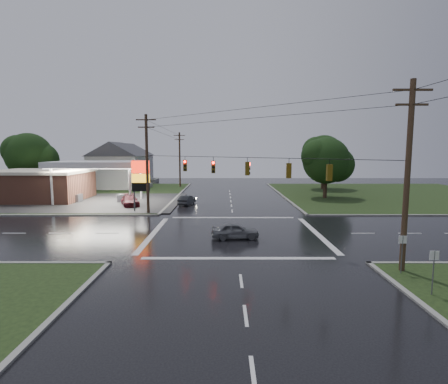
{
  "coord_description": "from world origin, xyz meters",
  "views": [
    {
      "loc": [
        -0.92,
        -29.31,
        7.08
      ],
      "look_at": [
        -0.95,
        4.76,
        3.0
      ],
      "focal_mm": 28.0,
      "sensor_mm": 36.0,
      "label": 1
    }
  ],
  "objects_px": {
    "utility_pole_se": "(407,174)",
    "car_pump": "(130,201)",
    "car_north": "(187,200)",
    "car_crossing": "(235,231)",
    "tree_nw_behind": "(30,156)",
    "house_far": "(129,162)",
    "tree_ne_far": "(324,155)",
    "gas_station": "(49,183)",
    "utility_pole_nw": "(147,163)",
    "house_near": "(117,165)",
    "pylon_sign": "(141,177)",
    "utility_pole_n": "(180,159)",
    "tree_ne_near": "(327,161)"
  },
  "relations": [
    {
      "from": "utility_pole_nw",
      "to": "car_north",
      "type": "distance_m",
      "value": 8.93
    },
    {
      "from": "car_north",
      "to": "house_near",
      "type": "bearing_deg",
      "value": -40.35
    },
    {
      "from": "utility_pole_nw",
      "to": "house_near",
      "type": "bearing_deg",
      "value": 113.37
    },
    {
      "from": "car_crossing",
      "to": "car_north",
      "type": "bearing_deg",
      "value": 13.37
    },
    {
      "from": "tree_nw_behind",
      "to": "car_north",
      "type": "relative_size",
      "value": 2.66
    },
    {
      "from": "house_near",
      "to": "house_far",
      "type": "bearing_deg",
      "value": 94.76
    },
    {
      "from": "house_near",
      "to": "tree_ne_far",
      "type": "xyz_separation_m",
      "value": [
        38.1,
        -2.01,
        1.77
      ]
    },
    {
      "from": "utility_pole_nw",
      "to": "tree_ne_far",
      "type": "distance_m",
      "value": 36.2
    },
    {
      "from": "utility_pole_nw",
      "to": "utility_pole_se",
      "type": "relative_size",
      "value": 1.0
    },
    {
      "from": "utility_pole_nw",
      "to": "utility_pole_se",
      "type": "bearing_deg",
      "value": -45.0
    },
    {
      "from": "tree_nw_behind",
      "to": "utility_pole_nw",
      "type": "bearing_deg",
      "value": -40.1
    },
    {
      "from": "gas_station",
      "to": "tree_ne_near",
      "type": "relative_size",
      "value": 2.92
    },
    {
      "from": "tree_nw_behind",
      "to": "car_crossing",
      "type": "height_order",
      "value": "tree_nw_behind"
    },
    {
      "from": "gas_station",
      "to": "tree_nw_behind",
      "type": "height_order",
      "value": "tree_nw_behind"
    },
    {
      "from": "tree_nw_behind",
      "to": "tree_ne_far",
      "type": "bearing_deg",
      "value": 4.49
    },
    {
      "from": "gas_station",
      "to": "car_pump",
      "type": "distance_m",
      "value": 13.7
    },
    {
      "from": "car_crossing",
      "to": "house_far",
      "type": "bearing_deg",
      "value": 18.96
    },
    {
      "from": "tree_ne_near",
      "to": "car_pump",
      "type": "relative_size",
      "value": 1.91
    },
    {
      "from": "house_far",
      "to": "car_crossing",
      "type": "bearing_deg",
      "value": -66.25
    },
    {
      "from": "house_near",
      "to": "utility_pole_nw",
      "type": "bearing_deg",
      "value": -66.63
    },
    {
      "from": "utility_pole_se",
      "to": "car_pump",
      "type": "distance_m",
      "value": 33.54
    },
    {
      "from": "utility_pole_se",
      "to": "utility_pole_n",
      "type": "bearing_deg",
      "value": 111.8
    },
    {
      "from": "house_near",
      "to": "tree_nw_behind",
      "type": "bearing_deg",
      "value": -155.02
    },
    {
      "from": "utility_pole_se",
      "to": "car_north",
      "type": "distance_m",
      "value": 30.05
    },
    {
      "from": "gas_station",
      "to": "tree_nw_behind",
      "type": "distance_m",
      "value": 13.63
    },
    {
      "from": "car_crossing",
      "to": "car_pump",
      "type": "distance_m",
      "value": 21.08
    },
    {
      "from": "pylon_sign",
      "to": "utility_pole_n",
      "type": "bearing_deg",
      "value": 87.92
    },
    {
      "from": "utility_pole_se",
      "to": "car_crossing",
      "type": "relative_size",
      "value": 2.86
    },
    {
      "from": "house_far",
      "to": "tree_ne_far",
      "type": "bearing_deg",
      "value": -19.71
    },
    {
      "from": "utility_pole_se",
      "to": "car_north",
      "type": "relative_size",
      "value": 2.92
    },
    {
      "from": "utility_pole_nw",
      "to": "house_far",
      "type": "relative_size",
      "value": 1.0
    },
    {
      "from": "utility_pole_n",
      "to": "car_pump",
      "type": "height_order",
      "value": "utility_pole_n"
    },
    {
      "from": "tree_nw_behind",
      "to": "utility_pole_se",
      "type": "bearing_deg",
      "value": -42.34
    },
    {
      "from": "gas_station",
      "to": "house_far",
      "type": "relative_size",
      "value": 2.37
    },
    {
      "from": "house_near",
      "to": "car_crossing",
      "type": "relative_size",
      "value": 2.87
    },
    {
      "from": "car_north",
      "to": "tree_ne_near",
      "type": "bearing_deg",
      "value": -150.1
    },
    {
      "from": "pylon_sign",
      "to": "house_far",
      "type": "xyz_separation_m",
      "value": [
        -11.45,
        37.5,
        0.39
      ]
    },
    {
      "from": "house_near",
      "to": "tree_nw_behind",
      "type": "xyz_separation_m",
      "value": [
        -12.89,
        -6.01,
        1.77
      ]
    },
    {
      "from": "utility_pole_se",
      "to": "tree_nw_behind",
      "type": "relative_size",
      "value": 1.1
    },
    {
      "from": "gas_station",
      "to": "utility_pole_nw",
      "type": "distance_m",
      "value": 19.38
    },
    {
      "from": "utility_pole_se",
      "to": "house_near",
      "type": "xyz_separation_m",
      "value": [
        -30.45,
        45.5,
        -1.32
      ]
    },
    {
      "from": "car_north",
      "to": "car_crossing",
      "type": "height_order",
      "value": "car_crossing"
    },
    {
      "from": "pylon_sign",
      "to": "utility_pole_nw",
      "type": "relative_size",
      "value": 0.55
    },
    {
      "from": "utility_pole_nw",
      "to": "tree_nw_behind",
      "type": "height_order",
      "value": "utility_pole_nw"
    },
    {
      "from": "tree_ne_near",
      "to": "car_pump",
      "type": "xyz_separation_m",
      "value": [
        -27.14,
        -7.14,
        -4.88
      ]
    },
    {
      "from": "utility_pole_n",
      "to": "tree_ne_far",
      "type": "xyz_separation_m",
      "value": [
        26.65,
        -4.01,
        0.71
      ]
    },
    {
      "from": "utility_pole_n",
      "to": "tree_ne_near",
      "type": "relative_size",
      "value": 1.17
    },
    {
      "from": "house_far",
      "to": "tree_nw_behind",
      "type": "height_order",
      "value": "tree_nw_behind"
    },
    {
      "from": "gas_station",
      "to": "utility_pole_nw",
      "type": "bearing_deg",
      "value": -32.23
    },
    {
      "from": "house_far",
      "to": "car_pump",
      "type": "xyz_separation_m",
      "value": [
        8.95,
        -33.15,
        -3.72
      ]
    }
  ]
}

